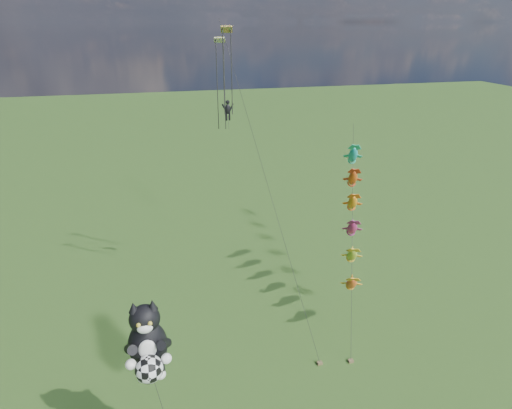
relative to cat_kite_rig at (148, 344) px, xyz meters
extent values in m
ellipsoid|color=black|center=(0.00, 0.30, -0.29)|extent=(2.83, 2.62, 3.31)
ellipsoid|color=black|center=(0.00, 0.20, 1.67)|extent=(2.25, 2.16, 1.68)
cone|color=black|center=(-0.52, 0.20, 2.55)|extent=(0.76, 0.76, 0.62)
cone|color=black|center=(0.52, 0.20, 2.55)|extent=(0.76, 0.76, 0.62)
ellipsoid|color=white|center=(0.00, -0.48, 1.52)|extent=(0.97, 0.75, 0.60)
ellipsoid|color=white|center=(0.00, -0.48, 0.02)|extent=(1.11, 0.77, 1.37)
sphere|color=gold|center=(-0.31, -0.55, 1.86)|extent=(0.25, 0.25, 0.25)
sphere|color=gold|center=(0.31, -0.55, 1.86)|extent=(0.25, 0.25, 0.25)
sphere|color=white|center=(-0.98, -0.79, -0.55)|extent=(0.62, 0.62, 0.62)
sphere|color=white|center=(0.98, -0.79, -0.55)|extent=(0.62, 0.62, 0.62)
sphere|color=white|center=(-0.52, 0.14, -2.52)|extent=(0.66, 0.66, 0.66)
sphere|color=white|center=(0.52, 0.14, -2.52)|extent=(0.66, 0.66, 0.66)
sphere|color=white|center=(0.00, -1.10, -0.81)|extent=(1.59, 1.59, 1.59)
cube|color=brown|center=(14.91, 3.20, -7.45)|extent=(0.40, 0.30, 0.22)
cylinder|color=black|center=(17.77, 10.57, 0.26)|extent=(5.76, 14.77, 15.36)
ellipsoid|color=red|center=(16.51, 7.32, -3.11)|extent=(1.61, 2.47, 2.30)
ellipsoid|color=green|center=(17.16, 8.97, -1.40)|extent=(1.61, 2.47, 2.30)
ellipsoid|color=#D83373|center=(17.80, 10.63, 0.32)|extent=(1.61, 2.47, 2.30)
ellipsoid|color=yellow|center=(18.44, 12.28, 2.04)|extent=(1.61, 2.47, 2.30)
ellipsoid|color=orange|center=(19.08, 13.93, 3.76)|extent=(1.61, 2.47, 2.30)
ellipsoid|color=#198DBF|center=(19.72, 15.58, 5.48)|extent=(1.61, 2.47, 2.30)
cube|color=brown|center=(12.44, 3.56, -7.45)|extent=(0.40, 0.30, 0.22)
cylinder|color=black|center=(10.19, 11.79, 5.00)|extent=(4.55, 16.49, 24.83)
cube|color=#1E9043|center=(8.04, 16.86, 16.59)|extent=(1.02, 0.66, 0.58)
cylinder|color=black|center=(7.70, 16.86, 13.02)|extent=(0.08, 0.08, 7.14)
cylinder|color=black|center=(8.37, 16.86, 13.02)|extent=(0.08, 0.08, 7.14)
cube|color=#2A4DB8|center=(7.93, 20.02, 15.67)|extent=(1.03, 0.62, 0.53)
cylinder|color=black|center=(7.59, 20.02, 11.57)|extent=(0.08, 0.08, 8.19)
cylinder|color=black|center=(8.27, 20.02, 11.57)|extent=(0.08, 0.08, 8.19)
camera|label=1|loc=(1.52, -20.42, 17.13)|focal=30.00mm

